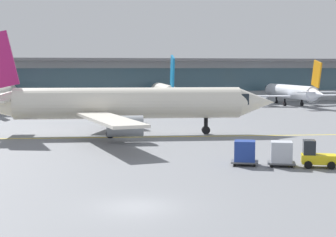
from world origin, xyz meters
TOP-DOWN VIEW (x-y plane):
  - ground_plane at (0.00, 0.00)m, footprint 400.00×400.00m
  - taxiway_centreline_stripe at (3.85, 29.53)m, footprint 109.34×12.73m
  - terminal_concourse at (0.00, 90.04)m, footprint 213.43×11.00m
  - gate_airplane_2 at (-13.82, 72.42)m, footprint 26.95×29.05m
  - gate_airplane_3 at (16.10, 71.32)m, footprint 27.34×29.50m
  - gate_airplane_4 at (42.28, 72.02)m, footprint 25.32×27.13m
  - taxiing_regional_jet at (3.40, 31.58)m, footprint 35.34×32.66m
  - baggage_tug at (15.23, 8.79)m, footprint 2.93×2.35m
  - cargo_dolly_lead at (12.81, 9.74)m, footprint 2.54×2.26m
  - cargo_dolly_trailing at (10.19, 10.77)m, footprint 2.54×2.26m

SIDE VIEW (x-z plane):
  - ground_plane at x=0.00m, z-range 0.00..0.00m
  - taxiway_centreline_stripe at x=3.85m, z-range 0.00..0.01m
  - baggage_tug at x=15.23m, z-range -0.16..1.94m
  - cargo_dolly_lead at x=12.81m, z-range 0.08..2.02m
  - cargo_dolly_trailing at x=10.19m, z-range 0.08..2.02m
  - gate_airplane_4 at x=42.28m, z-range -1.80..7.21m
  - gate_airplane_2 at x=-13.82m, z-range -1.92..7.69m
  - gate_airplane_3 at x=16.10m, z-range -1.95..7.81m
  - taxiing_regional_jet at x=3.40m, z-range -2.34..9.36m
  - terminal_concourse at x=0.00m, z-range 0.12..9.72m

